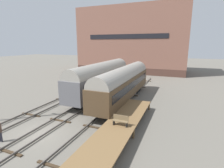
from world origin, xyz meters
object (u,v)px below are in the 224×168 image
Objects in this scene: train_car_grey at (101,77)px; bench at (121,120)px; train_car_brown at (124,82)px; person_worker at (0,129)px.

bench is (6.95, -10.69, -1.50)m from train_car_grey.
person_worker is at bearing -113.46° from train_car_brown.
train_car_grey is 4.36m from train_car_brown.
train_car_brown is at bearing -18.38° from train_car_grey.
bench is (2.82, -9.32, -1.32)m from train_car_brown.
train_car_grey is 15.64m from person_worker.
bench is 10.08m from person_worker.
train_car_grey reaches higher than person_worker.
bench reaches higher than person_worker.
train_car_grey reaches higher than bench.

